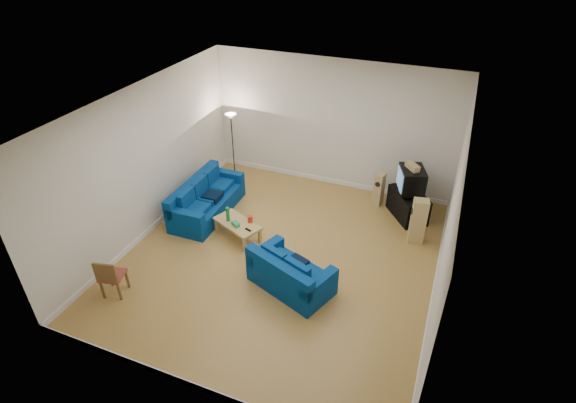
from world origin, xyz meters
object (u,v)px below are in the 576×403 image
at_px(sofa_loveseat, 289,276).
at_px(coffee_table, 237,225).
at_px(television, 411,180).
at_px(tv_stand, 408,205).
at_px(sofa_three_seat, 205,201).

bearing_deg(sofa_loveseat, coffee_table, 167.80).
bearing_deg(sofa_loveseat, television, 83.58).
xyz_separation_m(tv_stand, television, (-0.02, -0.02, 0.67)).
xyz_separation_m(sofa_loveseat, television, (1.62, 3.16, 0.69)).
bearing_deg(sofa_three_seat, sofa_loveseat, 58.62).
bearing_deg(tv_stand, coffee_table, -93.32).
distance_m(sofa_three_seat, television, 4.66).
bearing_deg(tv_stand, sofa_three_seat, -107.02).
bearing_deg(sofa_three_seat, coffee_table, 62.18).
bearing_deg(television, sofa_three_seat, -90.14).
xyz_separation_m(sofa_three_seat, coffee_table, (1.12, -0.57, 0.03)).
relative_size(sofa_three_seat, coffee_table, 1.81).
distance_m(sofa_loveseat, tv_stand, 3.58).
height_order(tv_stand, television, television).
xyz_separation_m(sofa_three_seat, tv_stand, (4.36, 1.57, 0.01)).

